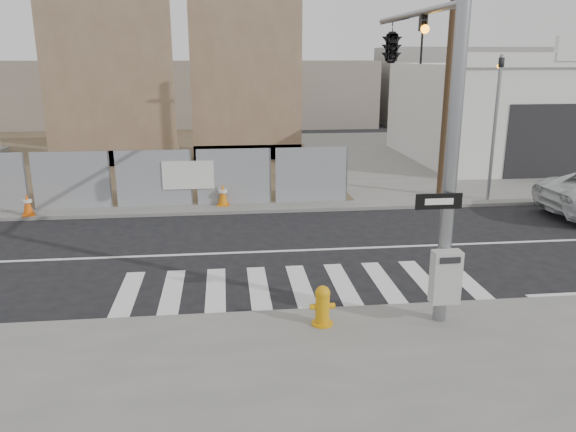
{
  "coord_description": "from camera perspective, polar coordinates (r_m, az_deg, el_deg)",
  "views": [
    {
      "loc": [
        -1.7,
        -14.72,
        5.2
      ],
      "look_at": [
        -0.17,
        -1.35,
        1.4
      ],
      "focal_mm": 35.0,
      "sensor_mm": 36.0,
      "label": 1
    }
  ],
  "objects": [
    {
      "name": "concrete_wall_left",
      "position": [
        28.36,
        -17.62,
        11.37
      ],
      "size": [
        6.0,
        1.3,
        8.0
      ],
      "color": "brown",
      "rests_on": "sidewalk_far"
    },
    {
      "name": "signal_pole",
      "position": [
        13.35,
        12.15,
        13.64
      ],
      "size": [
        0.96,
        5.87,
        7.0
      ],
      "color": "gray",
      "rests_on": "sidewalk_near"
    },
    {
      "name": "traffic_cone_c",
      "position": [
        20.59,
        -24.94,
        1.06
      ],
      "size": [
        0.49,
        0.49,
        0.77
      ],
      "rotation": [
        0.0,
        0.0,
        0.28
      ],
      "color": "#E6580C",
      "rests_on": "sidewalk_far"
    },
    {
      "name": "concrete_wall_right",
      "position": [
        28.88,
        -4.21,
        12.11
      ],
      "size": [
        5.5,
        1.3,
        8.0
      ],
      "color": "brown",
      "rests_on": "sidewalk_far"
    },
    {
      "name": "ground",
      "position": [
        15.7,
        0.07,
        -3.57
      ],
      "size": [
        100.0,
        100.0,
        0.0
      ],
      "primitive_type": "plane",
      "color": "black",
      "rests_on": "ground"
    },
    {
      "name": "utility_pole_right",
      "position": [
        21.81,
        16.15,
        15.19
      ],
      "size": [
        1.6,
        0.28,
        10.0
      ],
      "color": "#463320",
      "rests_on": "sidewalk_far"
    },
    {
      "name": "auto_shop",
      "position": [
        31.93,
        23.32,
        9.72
      ],
      "size": [
        12.0,
        10.2,
        5.95
      ],
      "color": "silver",
      "rests_on": "sidewalk_far"
    },
    {
      "name": "fire_hydrant",
      "position": [
        11.15,
        3.52,
        -9.06
      ],
      "size": [
        0.5,
        0.45,
        0.81
      ],
      "rotation": [
        0.0,
        0.0,
        0.04
      ],
      "color": "orange",
      "rests_on": "sidewalk_near"
    },
    {
      "name": "sidewalk_far",
      "position": [
        29.22,
        -3.08,
        5.62
      ],
      "size": [
        50.0,
        20.0,
        0.12
      ],
      "primitive_type": "cube",
      "color": "slate",
      "rests_on": "ground"
    },
    {
      "name": "far_signal_pole",
      "position": [
        21.68,
        20.43,
        10.26
      ],
      "size": [
        0.16,
        0.2,
        5.6
      ],
      "color": "gray",
      "rests_on": "sidewalk_far"
    },
    {
      "name": "traffic_cone_d",
      "position": [
        20.1,
        -6.63,
        2.17
      ],
      "size": [
        0.46,
        0.46,
        0.8
      ],
      "rotation": [
        0.0,
        0.0,
        -0.12
      ],
      "color": "orange",
      "rests_on": "sidewalk_far"
    }
  ]
}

